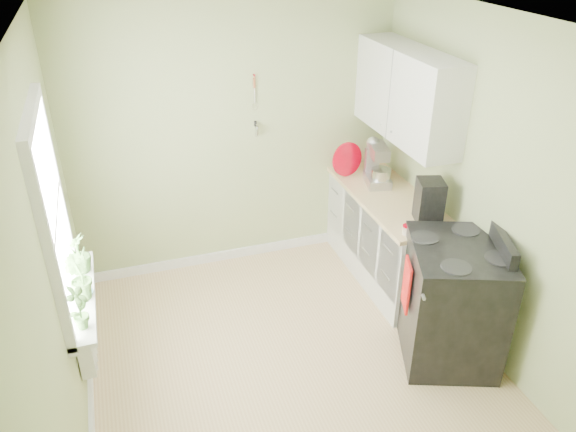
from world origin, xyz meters
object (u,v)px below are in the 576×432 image
object	(u,v)px
stove	(452,301)
kettle	(345,159)
stand_mixer	(377,166)
coffee_maker	(429,202)

from	to	relation	value
stove	kettle	bearing A→B (deg)	94.12
stove	stand_mixer	distance (m)	1.58
stand_mixer	kettle	size ratio (longest dim) A/B	2.30
stove	coffee_maker	xyz separation A→B (m)	(0.09, 0.64, 0.57)
stove	stand_mixer	size ratio (longest dim) A/B	2.61
coffee_maker	stove	bearing A→B (deg)	-97.90
stand_mixer	coffee_maker	world-z (taller)	stand_mixer
stove	coffee_maker	bearing A→B (deg)	82.10
stove	stand_mixer	world-z (taller)	stand_mixer
kettle	stove	bearing A→B (deg)	-85.88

